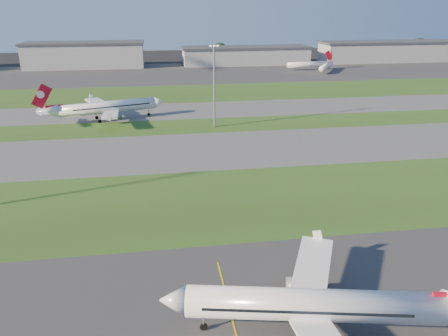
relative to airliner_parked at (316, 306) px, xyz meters
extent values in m
cube|color=#304B19|center=(-14.42, 39.12, -4.11)|extent=(300.00, 34.00, 0.01)
cube|color=#515154|center=(-14.42, 72.12, -4.11)|extent=(300.00, 32.00, 0.01)
cube|color=#304B19|center=(-14.42, 97.12, -4.11)|extent=(300.00, 18.00, 0.01)
cube|color=#515154|center=(-14.42, 119.12, -4.11)|extent=(300.00, 26.00, 0.01)
cube|color=#304B19|center=(-14.42, 152.12, -4.11)|extent=(300.00, 40.00, 0.01)
cube|color=#333335|center=(-14.42, 212.12, -4.11)|extent=(400.00, 80.00, 0.01)
cylinder|color=white|center=(-0.36, 0.07, 0.12)|extent=(30.41, 9.84, 3.83)
cube|color=white|center=(2.25, 7.77, -0.39)|extent=(10.63, 15.60, 1.56)
cylinder|color=gray|center=(0.33, 5.90, -1.50)|extent=(4.62, 3.12, 2.32)
cylinder|color=white|center=(-33.86, 109.50, 0.37)|extent=(31.91, 13.07, 4.06)
cube|color=red|center=(-53.34, 103.69, 5.83)|extent=(6.76, 2.34, 8.09)
cube|color=white|center=(-37.34, 117.39, -0.16)|extent=(12.31, 16.26, 1.65)
cube|color=white|center=(-32.44, 100.99, -0.16)|extent=(5.54, 16.24, 1.65)
cylinder|color=gray|center=(-35.13, 115.59, -1.34)|extent=(5.01, 3.64, 2.46)
cylinder|color=gray|center=(-31.58, 103.70, -1.34)|extent=(5.01, 3.64, 2.46)
cylinder|color=white|center=(80.21, 203.44, -0.92)|extent=(16.72, 23.62, 3.20)
cube|color=red|center=(87.22, 214.38, 3.88)|extent=(3.04, 4.52, 6.16)
cylinder|color=white|center=(72.07, 211.73, -0.92)|extent=(26.19, 5.87, 3.20)
cube|color=red|center=(85.00, 213.08, 3.88)|extent=(5.18, 0.83, 6.16)
cylinder|color=gray|center=(0.58, 95.12, 8.38)|extent=(0.60, 0.60, 25.00)
cube|color=gray|center=(0.58, 95.12, 21.28)|extent=(3.20, 0.50, 0.80)
cube|color=#FFF2CC|center=(0.58, 95.12, 21.28)|extent=(2.80, 0.70, 0.35)
cube|color=#95989D|center=(-59.42, 242.12, 2.88)|extent=(70.00, 22.00, 14.00)
cube|color=#383A3F|center=(-59.42, 242.12, 10.48)|extent=(71.40, 23.00, 1.20)
cube|color=#95989D|center=(40.58, 242.12, 0.88)|extent=(80.00, 22.00, 10.00)
cube|color=#383A3F|center=(40.58, 242.12, 6.48)|extent=(81.60, 23.00, 1.20)
cube|color=#95989D|center=(140.58, 242.12, 1.88)|extent=(95.00, 22.00, 12.00)
cube|color=#383A3F|center=(140.58, 242.12, 8.48)|extent=(96.90, 23.00, 1.20)
cylinder|color=black|center=(-34.42, 253.12, -2.32)|extent=(1.00, 1.00, 3.60)
sphere|color=black|center=(-34.42, 253.12, 1.73)|extent=(9.90, 9.90, 9.90)
cylinder|color=black|center=(25.58, 256.12, -2.02)|extent=(1.00, 1.00, 4.20)
sphere|color=black|center=(25.58, 256.12, 2.71)|extent=(11.55, 11.55, 11.55)
cylinder|color=black|center=(100.58, 254.12, -2.22)|extent=(1.00, 1.00, 3.80)
sphere|color=black|center=(100.58, 254.12, 2.06)|extent=(10.45, 10.45, 10.45)
cylinder|color=black|center=(170.58, 258.12, -1.82)|extent=(1.00, 1.00, 4.60)
sphere|color=black|center=(170.58, 258.12, 3.36)|extent=(12.65, 12.65, 12.65)
camera|label=1|loc=(-17.34, -40.32, 33.74)|focal=35.00mm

